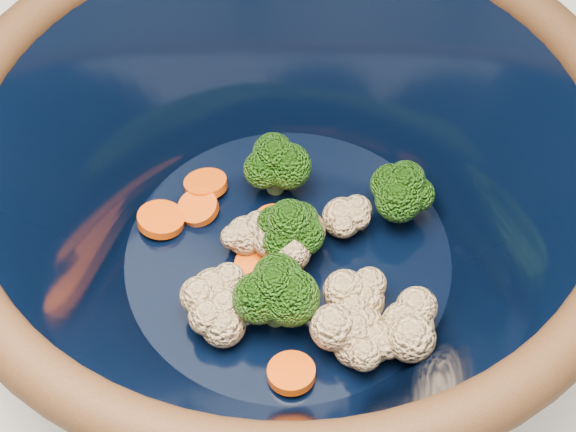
% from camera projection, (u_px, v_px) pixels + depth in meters
% --- Properties ---
extents(mixing_bowl, '(0.45, 0.45, 0.16)m').
position_uv_depth(mixing_bowl, '(288.00, 200.00, 0.47)').
color(mixing_bowl, black).
rests_on(mixing_bowl, counter).
extents(vegetable_pile, '(0.20, 0.17, 0.05)m').
position_uv_depth(vegetable_pile, '(306.00, 252.00, 0.49)').
color(vegetable_pile, '#608442').
rests_on(vegetable_pile, mixing_bowl).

